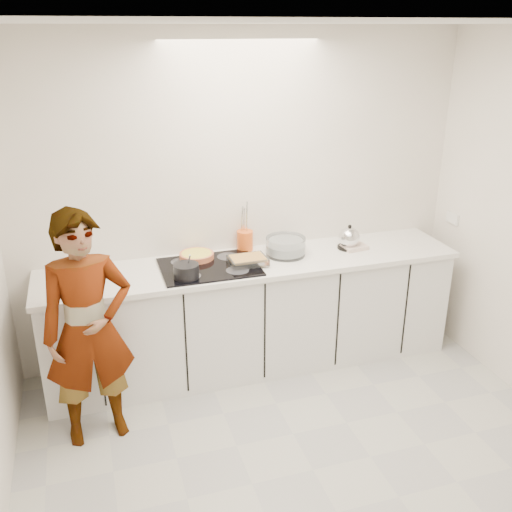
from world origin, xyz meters
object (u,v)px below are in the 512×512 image
object	(u,v)px
baking_dish	(248,260)
mixing_bowl	(286,247)
hob	(209,267)
kettle	(349,238)
cook	(88,330)
tart_dish	(197,255)
saucepan	(186,271)
utensil_crock	(245,240)

from	to	relation	value
baking_dish	mixing_bowl	size ratio (longest dim) A/B	0.89
hob	kettle	bearing A→B (deg)	2.82
baking_dish	cook	size ratio (longest dim) A/B	0.18
tart_dish	saucepan	bearing A→B (deg)	-113.24
hob	cook	distance (m)	1.03
hob	cook	bearing A→B (deg)	-151.39
saucepan	cook	bearing A→B (deg)	-154.31
tart_dish	kettle	distance (m)	1.23
tart_dish	baking_dish	xyz separation A→B (m)	(0.34, -0.22, 0.01)
tart_dish	cook	bearing A→B (deg)	-141.53
cook	kettle	bearing A→B (deg)	6.75
utensil_crock	mixing_bowl	bearing A→B (deg)	-36.30
saucepan	utensil_crock	world-z (taller)	saucepan
saucepan	utensil_crock	distance (m)	0.71
saucepan	mixing_bowl	size ratio (longest dim) A/B	0.63
cook	hob	bearing A→B (deg)	20.51
baking_dish	utensil_crock	size ratio (longest dim) A/B	1.78
tart_dish	kettle	size ratio (longest dim) A/B	1.61
mixing_bowl	kettle	distance (m)	0.54
mixing_bowl	utensil_crock	world-z (taller)	utensil_crock
mixing_bowl	utensil_crock	size ratio (longest dim) A/B	1.99
baking_dish	utensil_crock	xyz separation A→B (m)	(0.07, 0.32, 0.04)
utensil_crock	cook	bearing A→B (deg)	-148.63
saucepan	mixing_bowl	xyz separation A→B (m)	(0.83, 0.23, 0.00)
kettle	cook	bearing A→B (deg)	-165.14
tart_dish	mixing_bowl	bearing A→B (deg)	-8.56
kettle	cook	distance (m)	2.15
hob	kettle	size ratio (longest dim) A/B	3.54
saucepan	cook	distance (m)	0.80
hob	mixing_bowl	size ratio (longest dim) A/B	2.26
saucepan	kettle	xyz separation A→B (m)	(1.37, 0.21, 0.02)
baking_dish	cook	distance (m)	1.28
utensil_crock	hob	bearing A→B (deg)	-142.36
tart_dish	utensil_crock	size ratio (longest dim) A/B	2.04
tart_dish	saucepan	distance (m)	0.36
utensil_crock	cook	distance (m)	1.49
saucepan	mixing_bowl	world-z (taller)	saucepan
mixing_bowl	kettle	bearing A→B (deg)	-1.83
baking_dish	mixing_bowl	xyz separation A→B (m)	(0.34, 0.12, 0.02)
hob	utensil_crock	xyz separation A→B (m)	(0.36, 0.28, 0.07)
hob	cook	size ratio (longest dim) A/B	0.45
tart_dish	saucepan	xyz separation A→B (m)	(-0.14, -0.33, 0.03)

